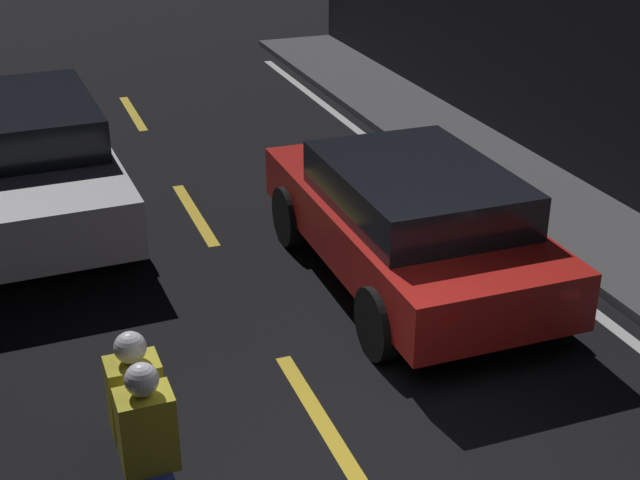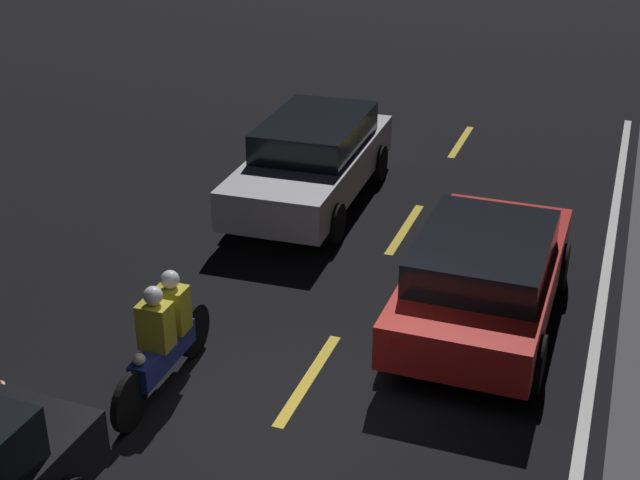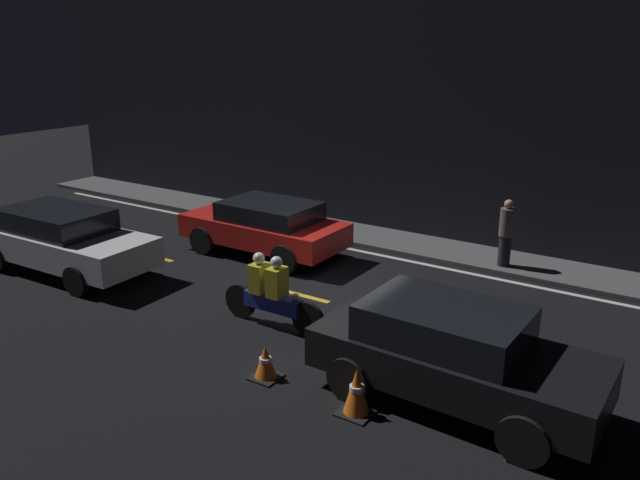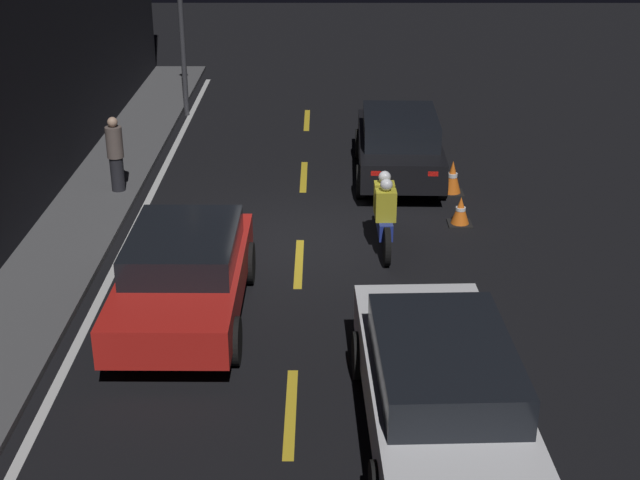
# 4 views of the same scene
# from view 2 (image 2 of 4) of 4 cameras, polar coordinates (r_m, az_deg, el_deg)

# --- Properties ---
(ground_plane) EXTENTS (56.00, 56.00, 0.00)m
(ground_plane) POSITION_cam_2_polar(r_m,az_deg,el_deg) (10.02, -2.76, -11.92)
(ground_plane) COLOR black
(lane_dash_a) EXTENTS (2.00, 0.14, 0.01)m
(lane_dash_a) POSITION_cam_2_polar(r_m,az_deg,el_deg) (18.61, 9.01, 6.24)
(lane_dash_a) COLOR gold
(lane_dash_a) RESTS_ON ground
(lane_dash_b) EXTENTS (2.00, 0.14, 0.01)m
(lane_dash_b) POSITION_cam_2_polar(r_m,az_deg,el_deg) (14.52, 5.46, 0.72)
(lane_dash_b) COLOR gold
(lane_dash_b) RESTS_ON ground
(lane_dash_c) EXTENTS (2.00, 0.14, 0.01)m
(lane_dash_c) POSITION_cam_2_polar(r_m,az_deg,el_deg) (10.77, -0.73, -8.85)
(lane_dash_c) COLOR gold
(lane_dash_c) RESTS_ON ground
(sedan_white) EXTENTS (4.55, 1.98, 1.46)m
(sedan_white) POSITION_cam_2_polar(r_m,az_deg,el_deg) (15.20, -0.48, 5.20)
(sedan_white) COLOR silver
(sedan_white) RESTS_ON ground
(taxi_red) EXTENTS (4.13, 1.93, 1.36)m
(taxi_red) POSITION_cam_2_polar(r_m,az_deg,el_deg) (11.65, 10.44, -2.16)
(taxi_red) COLOR red
(taxi_red) RESTS_ON ground
(motorcycle) EXTENTS (2.24, 0.37, 1.41)m
(motorcycle) POSITION_cam_2_polar(r_m,az_deg,el_deg) (10.45, -9.93, -6.16)
(motorcycle) COLOR black
(motorcycle) RESTS_ON ground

